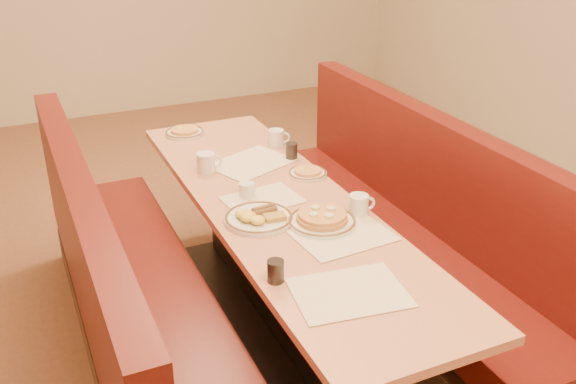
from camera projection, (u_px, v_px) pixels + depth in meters
name	position (u px, v px, depth m)	size (l,w,h in m)	color
ground	(280.00, 331.00, 3.35)	(8.00, 8.00, 0.00)	#9E6647
diner_table	(280.00, 270.00, 3.19)	(0.70, 2.50, 0.75)	black
booth_left	(133.00, 308.00, 2.93)	(0.55, 2.50, 1.05)	#4C3326
booth_right	(403.00, 242.00, 3.47)	(0.55, 2.50, 1.05)	#4C3326
placemat_near_left	(349.00, 292.00, 2.35)	(0.41, 0.31, 0.00)	#FFE7C7
placemat_near_right	(343.00, 235.00, 2.74)	(0.40, 0.30, 0.00)	#FFE7C7
placemat_far_left	(262.00, 199.00, 3.05)	(0.35, 0.26, 0.00)	#FFE7C7
placemat_far_right	(251.00, 163.00, 3.46)	(0.42, 0.31, 0.00)	#FFE7C7
pancake_plate	(322.00, 219.00, 2.83)	(0.31, 0.31, 0.07)	silver
eggs_plate	(258.00, 218.00, 2.85)	(0.31, 0.31, 0.06)	silver
extra_plate_mid	(307.00, 173.00, 3.32)	(0.20, 0.20, 0.04)	silver
extra_plate_far	(185.00, 132.00, 3.86)	(0.24, 0.24, 0.05)	silver
coffee_mug_a	(359.00, 205.00, 2.90)	(0.13, 0.09, 0.10)	silver
coffee_mug_b	(247.00, 190.00, 3.06)	(0.10, 0.07, 0.08)	silver
coffee_mug_c	(277.00, 138.00, 3.68)	(0.12, 0.09, 0.10)	silver
coffee_mug_d	(207.00, 162.00, 3.34)	(0.14, 0.10, 0.10)	silver
soda_tumbler_near	(276.00, 271.00, 2.41)	(0.06, 0.06, 0.09)	black
soda_tumbler_mid	(291.00, 151.00, 3.50)	(0.07, 0.07, 0.09)	black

